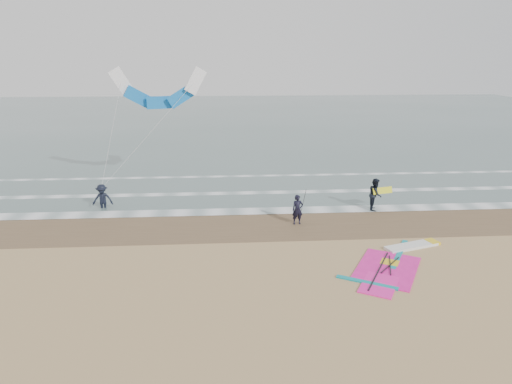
{
  "coord_description": "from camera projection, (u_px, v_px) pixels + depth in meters",
  "views": [
    {
      "loc": [
        -3.51,
        -17.69,
        9.09
      ],
      "look_at": [
        -1.97,
        5.0,
        2.2
      ],
      "focal_mm": 32.0,
      "sensor_mm": 36.0,
      "label": 1
    }
  ],
  "objects": [
    {
      "name": "sea_water",
      "position": [
        249.0,
        120.0,
        65.59
      ],
      "size": [
        120.0,
        80.0,
        0.02
      ],
      "primitive_type": "cube",
      "color": "#47605E",
      "rests_on": "ground"
    },
    {
      "name": "held_pole",
      "position": [
        303.0,
        203.0,
        25.12
      ],
      "size": [
        0.17,
        0.86,
        1.82
      ],
      "color": "black",
      "rests_on": "ground"
    },
    {
      "name": "windsurf_rig",
      "position": [
        395.0,
        262.0,
        20.69
      ],
      "size": [
        6.01,
        5.69,
        0.14
      ],
      "color": "white",
      "rests_on": "ground"
    },
    {
      "name": "person_walking",
      "position": [
        375.0,
        194.0,
        27.52
      ],
      "size": [
        0.98,
        1.12,
        1.96
      ],
      "primitive_type": "imported",
      "rotation": [
        0.0,
        0.0,
        1.29
      ],
      "color": "black",
      "rests_on": "ground"
    },
    {
      "name": "surf_kite",
      "position": [
        159.0,
        92.0,
        30.03
      ],
      "size": [
        6.44,
        4.33,
        7.07
      ],
      "color": "white",
      "rests_on": "ground"
    },
    {
      "name": "wet_sand_band",
      "position": [
        290.0,
        224.0,
        25.49
      ],
      "size": [
        120.0,
        5.0,
        0.01
      ],
      "primitive_type": "cube",
      "color": "brown",
      "rests_on": "ground"
    },
    {
      "name": "carried_kiteboard",
      "position": [
        383.0,
        190.0,
        27.37
      ],
      "size": [
        1.3,
        0.51,
        0.39
      ],
      "color": "yellow",
      "rests_on": "ground"
    },
    {
      "name": "ground",
      "position": [
        309.0,
        273.0,
        19.76
      ],
      "size": [
        120.0,
        120.0,
        0.0
      ],
      "primitive_type": "plane",
      "color": "tan",
      "rests_on": "ground"
    },
    {
      "name": "person_wading",
      "position": [
        102.0,
        194.0,
        27.7
      ],
      "size": [
        1.25,
        0.75,
        1.9
      ],
      "primitive_type": "imported",
      "rotation": [
        0.0,
        0.0,
        0.04
      ],
      "color": "black",
      "rests_on": "ground"
    },
    {
      "name": "person_standing",
      "position": [
        298.0,
        210.0,
        25.22
      ],
      "size": [
        0.66,
        0.47,
        1.69
      ],
      "primitive_type": "imported",
      "rotation": [
        0.0,
        0.0,
        0.12
      ],
      "color": "black",
      "rests_on": "ground"
    },
    {
      "name": "foam_waterline",
      "position": [
        280.0,
        199.0,
        29.72
      ],
      "size": [
        120.0,
        9.15,
        0.02
      ],
      "color": "white",
      "rests_on": "ground"
    }
  ]
}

